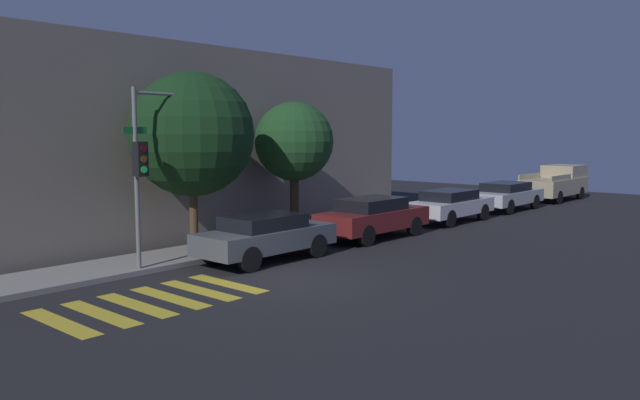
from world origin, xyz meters
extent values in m
plane|color=black|center=(0.00, 0.00, 0.00)|extent=(60.00, 60.00, 0.00)
cube|color=gray|center=(0.00, 4.30, 0.07)|extent=(26.00, 2.20, 0.14)
cube|color=slate|center=(0.00, 8.80, 3.33)|extent=(26.00, 6.00, 6.65)
cube|color=gold|center=(-5.47, 0.80, 0.00)|extent=(0.45, 2.60, 0.00)
cube|color=gold|center=(-4.62, 0.80, 0.00)|extent=(0.45, 2.60, 0.00)
cube|color=gold|center=(-3.77, 0.80, 0.00)|extent=(0.45, 2.60, 0.00)
cube|color=gold|center=(-2.92, 0.80, 0.00)|extent=(0.45, 2.60, 0.00)
cube|color=gold|center=(-2.06, 0.80, 0.00)|extent=(0.45, 2.60, 0.00)
cube|color=gold|center=(-1.21, 0.80, 0.00)|extent=(0.45, 2.60, 0.00)
cylinder|color=slate|center=(-2.00, 3.45, 2.46)|extent=(0.12, 0.12, 4.91)
cube|color=black|center=(-2.00, 3.24, 3.05)|extent=(0.30, 0.30, 0.90)
cylinder|color=#4C0C0C|center=(-2.00, 3.08, 3.32)|extent=(0.18, 0.02, 0.18)
cylinder|color=#593D0A|center=(-2.00, 3.08, 3.05)|extent=(0.18, 0.02, 0.18)
cylinder|color=#26E54C|center=(-2.00, 3.08, 2.78)|extent=(0.18, 0.02, 0.18)
cube|color=#19662D|center=(-2.00, 3.45, 3.79)|extent=(0.70, 0.02, 0.18)
cylinder|color=slate|center=(-1.24, 3.45, 4.76)|extent=(1.53, 0.08, 0.08)
sphere|color=#F9E5B2|center=(-0.47, 3.45, 4.66)|extent=(0.36, 0.36, 0.36)
cube|color=#4C5156|center=(1.37, 2.10, 0.66)|extent=(4.35, 1.71, 0.60)
cube|color=black|center=(1.27, 2.10, 1.16)|extent=(2.26, 1.51, 0.41)
cylinder|color=black|center=(2.72, 2.87, 0.36)|extent=(0.71, 0.22, 0.71)
cylinder|color=black|center=(2.72, 1.33, 0.36)|extent=(0.71, 0.22, 0.71)
cylinder|color=black|center=(0.03, 2.87, 0.36)|extent=(0.71, 0.22, 0.71)
cylinder|color=black|center=(0.03, 1.33, 0.36)|extent=(0.71, 0.22, 0.71)
cube|color=maroon|center=(6.61, 2.10, 0.69)|extent=(4.62, 1.74, 0.66)
cube|color=black|center=(6.49, 2.10, 1.23)|extent=(2.40, 1.53, 0.43)
cylinder|color=black|center=(8.04, 2.88, 0.36)|extent=(0.71, 0.22, 0.71)
cylinder|color=black|center=(8.04, 1.32, 0.36)|extent=(0.71, 0.22, 0.71)
cylinder|color=black|center=(5.18, 2.88, 0.36)|extent=(0.71, 0.22, 0.71)
cylinder|color=black|center=(5.18, 1.32, 0.36)|extent=(0.71, 0.22, 0.71)
cube|color=silver|center=(12.02, 2.10, 0.65)|extent=(4.55, 1.72, 0.59)
cube|color=black|center=(11.91, 2.10, 1.15)|extent=(2.37, 1.51, 0.41)
cylinder|color=black|center=(13.43, 2.87, 0.36)|extent=(0.71, 0.22, 0.71)
cylinder|color=black|center=(13.43, 1.33, 0.36)|extent=(0.71, 0.22, 0.71)
cylinder|color=black|center=(10.61, 2.87, 0.36)|extent=(0.71, 0.22, 0.71)
cylinder|color=black|center=(10.61, 1.33, 0.36)|extent=(0.71, 0.22, 0.71)
cube|color=#B7BABF|center=(17.39, 2.10, 0.65)|extent=(4.69, 1.79, 0.60)
cube|color=black|center=(17.27, 2.10, 1.16)|extent=(2.44, 1.57, 0.41)
cylinder|color=black|center=(18.84, 2.90, 0.36)|extent=(0.71, 0.22, 0.71)
cylinder|color=black|center=(18.84, 1.30, 0.36)|extent=(0.71, 0.22, 0.71)
cylinder|color=black|center=(15.94, 2.90, 0.36)|extent=(0.71, 0.22, 0.71)
cylinder|color=black|center=(15.94, 1.30, 0.36)|extent=(0.71, 0.22, 0.71)
cube|color=tan|center=(23.36, 2.10, 0.79)|extent=(5.29, 1.97, 0.87)
cube|color=tan|center=(24.81, 2.10, 1.57)|extent=(2.38, 1.82, 0.68)
cube|color=tan|center=(22.03, 2.97, 1.37)|extent=(2.65, 0.08, 0.28)
cube|color=tan|center=(22.03, 1.23, 1.37)|extent=(2.65, 0.08, 0.28)
cylinder|color=black|center=(25.00, 3.00, 0.36)|extent=(0.71, 0.22, 0.71)
cylinder|color=black|center=(25.00, 1.20, 0.36)|extent=(0.71, 0.22, 0.71)
cylinder|color=black|center=(21.72, 3.00, 0.36)|extent=(0.71, 0.22, 0.71)
cylinder|color=black|center=(21.72, 1.20, 0.36)|extent=(0.71, 0.22, 0.71)
cylinder|color=#4C3823|center=(0.41, 4.24, 1.15)|extent=(0.26, 0.26, 2.29)
sphere|color=#143316|center=(0.41, 4.24, 3.68)|extent=(3.71, 3.71, 3.71)
cylinder|color=#42301E|center=(4.80, 4.24, 1.20)|extent=(0.31, 0.31, 2.39)
sphere|color=#1E4721|center=(4.80, 4.24, 3.43)|extent=(2.78, 2.78, 2.78)
camera|label=1|loc=(-11.03, -10.93, 3.72)|focal=35.00mm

